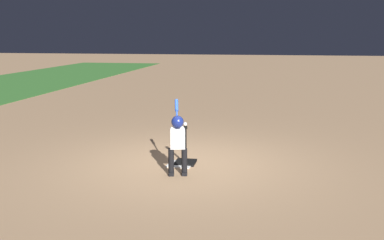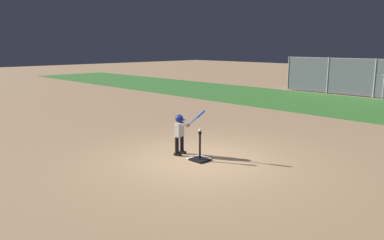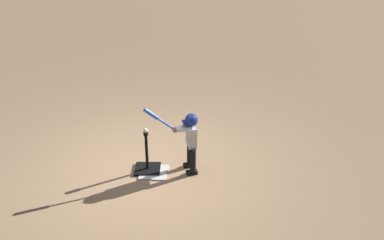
# 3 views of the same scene
# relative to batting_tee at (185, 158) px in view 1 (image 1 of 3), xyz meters

# --- Properties ---
(ground_plane) EXTENTS (90.00, 90.00, 0.00)m
(ground_plane) POSITION_rel_batting_tee_xyz_m (0.01, 0.03, -0.10)
(ground_plane) COLOR tan
(home_plate) EXTENTS (0.47, 0.47, 0.02)m
(home_plate) POSITION_rel_batting_tee_xyz_m (-0.11, 0.08, -0.09)
(home_plate) COLOR white
(home_plate) RESTS_ON ground_plane
(batting_tee) EXTENTS (0.42, 0.37, 0.71)m
(batting_tee) POSITION_rel_batting_tee_xyz_m (0.00, 0.00, 0.00)
(batting_tee) COLOR black
(batting_tee) RESTS_ON ground_plane
(batter_child) EXTENTS (0.83, 0.37, 1.21)m
(batter_child) POSITION_rel_batting_tee_xyz_m (-0.69, 0.00, 0.55)
(batter_child) COLOR black
(batter_child) RESTS_ON ground_plane
(baseball) EXTENTS (0.07, 0.07, 0.07)m
(baseball) POSITION_rel_batting_tee_xyz_m (-0.00, -0.00, 0.64)
(baseball) COLOR white
(baseball) RESTS_ON batting_tee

